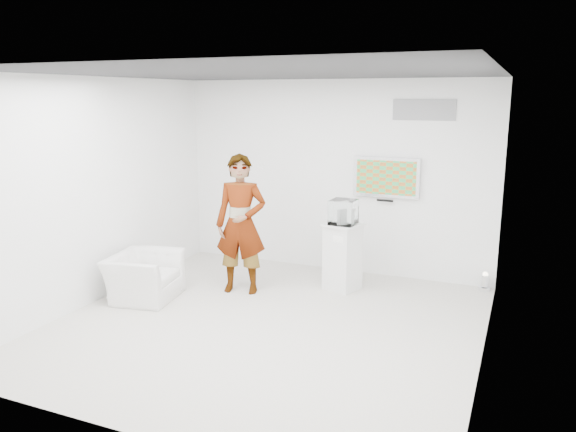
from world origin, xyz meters
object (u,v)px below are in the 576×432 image
Objects in this scene: tv at (387,177)px; armchair at (144,276)px; person at (241,224)px; pedestal at (343,257)px; floor_uplight at (485,282)px.

armchair is (-2.81, -2.26, -1.24)m from tv.
person is at bearing -64.65° from armchair.
person reaches higher than tv.
person is 2.04× the size of pedestal.
pedestal reaches higher than armchair.
armchair is at bearing -158.73° from person.
person is 7.52× the size of floor_uplight.
tv is 0.51× the size of person.
floor_uplight is at bearing 9.65° from person.
person reaches higher than pedestal.
tv is at bearing 176.54° from floor_uplight.
pedestal is (1.29, 0.66, -0.50)m from person.
pedestal is 3.69× the size of floor_uplight.
floor_uplight is (1.91, 0.73, -0.35)m from pedestal.
person is (-1.70, -1.48, -0.57)m from tv.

